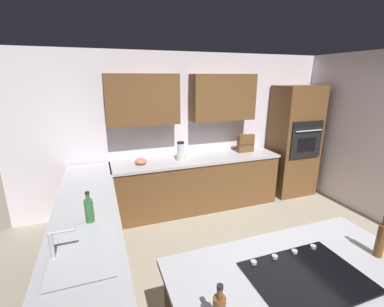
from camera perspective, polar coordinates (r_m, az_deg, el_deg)
The scene contains 15 objects.
ground_plane at distance 3.50m, azimuth 13.96°, elevation -23.30°, with size 14.00×14.00×0.00m, color #9E937F.
wall_back at distance 4.57m, azimuth 0.20°, elevation 6.79°, with size 6.00×0.44×2.60m.
lower_cabinets_back at distance 4.55m, azimuth 1.26°, elevation -6.68°, with size 2.80×0.60×0.86m, color brown.
countertop_back at distance 4.40m, azimuth 1.30°, elevation -1.28°, with size 2.84×0.64×0.04m, color #B2B2B7.
lower_cabinets_side at distance 3.27m, azimuth -21.13°, elevation -17.79°, with size 0.60×2.90×0.86m, color brown.
countertop_side at distance 3.05m, azimuth -21.99°, elevation -10.71°, with size 0.64×2.94×0.04m, color #B2B2B7.
island_top at distance 2.12m, azimuth 23.57°, elevation -23.91°, with size 1.82×1.07×0.04m, color #B2B2B7.
wall_oven at distance 5.35m, azimuth 21.23°, elevation 2.47°, with size 0.80×0.66×2.06m.
sink_unit at distance 2.30m, azimuth -22.87°, elevation -19.05°, with size 0.46×0.70×0.23m.
cooktop at distance 2.11m, azimuth 23.54°, elevation -23.25°, with size 0.76×0.56×0.03m.
blender at distance 4.26m, azimuth -2.46°, elevation 0.26°, with size 0.15×0.15×0.31m.
mixing_bowl at distance 4.15m, azimuth -11.05°, elevation -1.66°, with size 0.18×0.18×0.10m, color #CC724C.
spice_rack at distance 4.83m, azimuth 11.55°, elevation 2.18°, with size 0.30×0.11×0.32m.
dish_soap_bottle at distance 2.66m, azimuth -21.42°, elevation -11.29°, with size 0.08×0.08×0.30m.
second_bottle at distance 2.49m, azimuth 35.75°, elevation -14.91°, with size 0.06×0.06×0.34m.
Camera 1 is at (1.61, 2.19, 2.20)m, focal length 24.59 mm.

